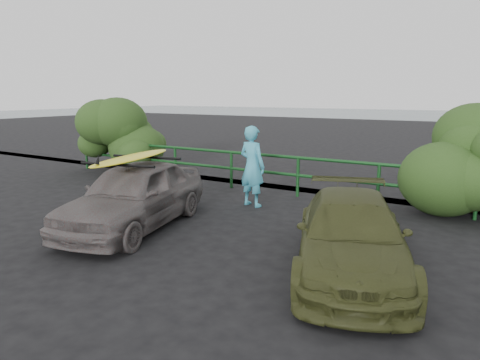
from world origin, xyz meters
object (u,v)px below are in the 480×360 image
object	(u,v)px
olive_vehicle	(351,235)
surfboard	(132,157)
guardrail	(263,173)
man	(252,166)
sedan	(134,195)

from	to	relation	value
olive_vehicle	surfboard	world-z (taller)	surfboard
guardrail	olive_vehicle	size ratio (longest dim) A/B	3.69
olive_vehicle	man	distance (m)	4.01
man	surfboard	world-z (taller)	man
surfboard	guardrail	bearing A→B (deg)	67.43
sedan	surfboard	bearing A→B (deg)	-102.96
guardrail	surfboard	xyz separation A→B (m)	(-0.68, -4.02, 0.86)
man	sedan	bearing A→B (deg)	77.59
guardrail	olive_vehicle	xyz separation A→B (m)	(3.56, -3.90, 0.03)
sedan	surfboard	distance (m)	0.74
guardrail	sedan	size ratio (longest dim) A/B	3.68
sedan	olive_vehicle	bearing A→B (deg)	-11.38
guardrail	surfboard	bearing A→B (deg)	-99.61
sedan	surfboard	world-z (taller)	surfboard
olive_vehicle	man	xyz separation A→B (m)	(-3.10, 2.51, 0.39)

